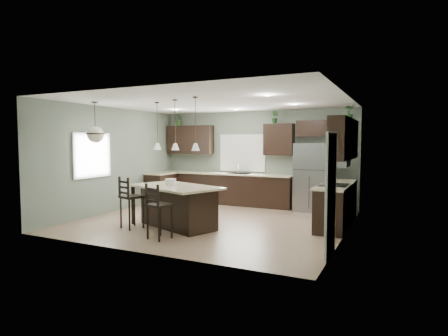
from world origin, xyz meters
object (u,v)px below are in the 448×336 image
at_px(refrigerator, 312,177).
at_px(serving_dish, 170,182).
at_px(kitchen_island, 176,207).
at_px(plant_back_left, 179,120).
at_px(bar_stool_right, 159,211).
at_px(bar_stool_left, 132,203).

distance_m(refrigerator, serving_dish, 4.04).
distance_m(kitchen_island, plant_back_left, 4.56).
bearing_deg(kitchen_island, bar_stool_right, -54.17).
xyz_separation_m(serving_dish, plant_back_left, (-1.91, 3.38, 1.59)).
height_order(kitchen_island, bar_stool_left, bar_stool_left).
bearing_deg(plant_back_left, bar_stool_left, -71.94).
relative_size(kitchen_island, bar_stool_left, 1.79).
distance_m(refrigerator, bar_stool_right, 4.71).
distance_m(kitchen_island, bar_stool_left, 0.95).
bearing_deg(bar_stool_left, kitchen_island, 48.92).
xyz_separation_m(kitchen_island, plant_back_left, (-2.10, 3.45, 2.12)).
relative_size(kitchen_island, plant_back_left, 5.62).
bearing_deg(bar_stool_right, serving_dish, 125.12).
distance_m(kitchen_island, bar_stool_right, 1.00).
height_order(serving_dish, bar_stool_left, bar_stool_left).
bearing_deg(refrigerator, bar_stool_left, -129.22).
bearing_deg(refrigerator, plant_back_left, 177.77).
bearing_deg(bar_stool_left, refrigerator, 69.07).
distance_m(kitchen_island, serving_dish, 0.57).
xyz_separation_m(bar_stool_right, plant_back_left, (-2.35, 4.42, 2.04)).
xyz_separation_m(kitchen_island, serving_dish, (-0.19, 0.07, 0.53)).
bearing_deg(plant_back_left, serving_dish, -60.50).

